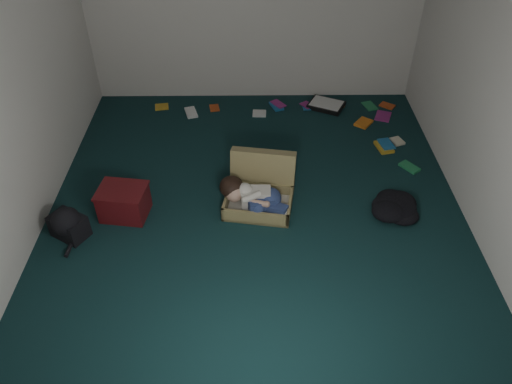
{
  "coord_description": "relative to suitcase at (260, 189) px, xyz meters",
  "views": [
    {
      "loc": [
        -0.04,
        -3.61,
        3.25
      ],
      "look_at": [
        0.0,
        -0.15,
        0.35
      ],
      "focal_mm": 35.0,
      "sensor_mm": 36.0,
      "label": 1
    }
  ],
  "objects": [
    {
      "name": "floor",
      "position": [
        -0.04,
        -0.14,
        -0.14
      ],
      "size": [
        4.5,
        4.5,
        0.0
      ],
      "primitive_type": "plane",
      "color": "#0F2A2B",
      "rests_on": "ground"
    },
    {
      "name": "wall_left",
      "position": [
        -2.04,
        -0.14,
        1.16
      ],
      "size": [
        0.0,
        4.5,
        4.5
      ],
      "primitive_type": "plane",
      "rotation": [
        1.57,
        0.0,
        1.57
      ],
      "color": "white",
      "rests_on": "ground"
    },
    {
      "name": "wall_front",
      "position": [
        -0.04,
        -2.39,
        1.16
      ],
      "size": [
        4.5,
        0.0,
        4.5
      ],
      "primitive_type": "plane",
      "rotation": [
        -1.57,
        0.0,
        0.0
      ],
      "color": "white",
      "rests_on": "ground"
    },
    {
      "name": "book_scatter",
      "position": [
        0.7,
        1.52,
        -0.13
      ],
      "size": [
        3.09,
        1.54,
        0.02
      ],
      "color": "gold",
      "rests_on": "floor"
    },
    {
      "name": "paper_tray",
      "position": [
        0.87,
        1.8,
        -0.11
      ],
      "size": [
        0.52,
        0.47,
        0.06
      ],
      "rotation": [
        0.0,
        0.0,
        -0.45
      ],
      "color": "black",
      "rests_on": "floor"
    },
    {
      "name": "suitcase",
      "position": [
        0.0,
        0.0,
        0.0
      ],
      "size": [
        0.73,
        0.72,
        0.47
      ],
      "rotation": [
        0.0,
        0.0,
        -0.16
      ],
      "color": "#958752",
      "rests_on": "floor"
    },
    {
      "name": "maroon_bin",
      "position": [
        -1.29,
        -0.19,
        0.01
      ],
      "size": [
        0.49,
        0.41,
        0.31
      ],
      "rotation": [
        0.0,
        0.0,
        -0.14
      ],
      "color": "#541114",
      "rests_on": "floor"
    },
    {
      "name": "person",
      "position": [
        -0.07,
        -0.15,
        0.04
      ],
      "size": [
        0.67,
        0.41,
        0.29
      ],
      "rotation": [
        0.0,
        0.0,
        -0.16
      ],
      "color": "silver",
      "rests_on": "suitcase"
    },
    {
      "name": "wall_right",
      "position": [
        1.96,
        -0.14,
        1.16
      ],
      "size": [
        0.0,
        4.5,
        4.5
      ],
      "primitive_type": "plane",
      "rotation": [
        1.57,
        0.0,
        -1.57
      ],
      "color": "white",
      "rests_on": "ground"
    },
    {
      "name": "backpack",
      "position": [
        -1.74,
        -0.46,
        -0.02
      ],
      "size": [
        0.5,
        0.48,
        0.24
      ],
      "primitive_type": null,
      "rotation": [
        0.0,
        0.0,
        -0.54
      ],
      "color": "black",
      "rests_on": "floor"
    },
    {
      "name": "clothing_pile",
      "position": [
        1.36,
        -0.18,
        -0.07
      ],
      "size": [
        0.56,
        0.5,
        0.15
      ],
      "primitive_type": null,
      "rotation": [
        0.0,
        0.0,
        0.29
      ],
      "color": "black",
      "rests_on": "floor"
    }
  ]
}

